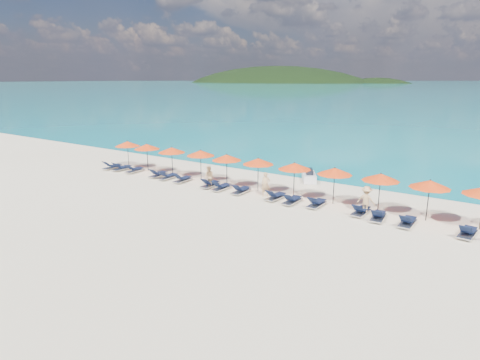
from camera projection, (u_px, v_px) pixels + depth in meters
The scene contains 33 objects.
ground at pixel (211, 211), 22.97m from camera, with size 1400.00×1400.00×0.00m, color beige.
headland_main at pixel (275, 108), 628.43m from camera, with size 374.00×242.00×126.50m.
headland_small at pixel (375, 109), 561.91m from camera, with size 162.00×126.00×85.50m.
jetski at pixel (309, 176), 29.60m from camera, with size 1.96×2.52×0.85m.
beachgoer_a at pixel (266, 184), 25.62m from camera, with size 0.57×0.38×1.58m, color tan.
beachgoer_b at pixel (209, 177), 27.59m from camera, with size 0.75×0.43×1.55m, color tan.
beachgoer_c at pixel (366, 200), 22.31m from camera, with size 1.03×0.48×1.60m, color tan.
umbrella_0 at pixel (127, 144), 33.73m from camera, with size 2.10×2.10×2.28m.
umbrella_1 at pixel (147, 147), 32.34m from camera, with size 2.10×2.10×2.28m.
umbrella_2 at pixel (172, 150), 30.81m from camera, with size 2.10×2.10×2.28m.
umbrella_3 at pixel (201, 153), 29.56m from camera, with size 2.10×2.10×2.28m.
umbrella_4 at pixel (227, 158), 27.91m from camera, with size 2.10×2.10×2.28m.
umbrella_5 at pixel (258, 161), 26.62m from camera, with size 2.10×2.10×2.28m.
umbrella_6 at pixel (295, 166), 25.19m from camera, with size 2.10×2.10×2.28m.
umbrella_7 at pixel (335, 171), 23.82m from camera, with size 2.10×2.10×2.28m.
umbrella_8 at pixel (381, 177), 22.39m from camera, with size 2.10×2.10×2.28m.
umbrella_9 at pixel (430, 184), 20.93m from camera, with size 2.10×2.10×2.28m.
lounger_0 at pixel (112, 166), 33.47m from camera, with size 0.62×1.70×0.66m.
lounger_1 at pixel (122, 168), 32.94m from camera, with size 0.75×1.74×0.66m.
lounger_2 at pixel (134, 170), 32.23m from camera, with size 0.73×1.74×0.66m.
lounger_3 at pixel (158, 174), 30.75m from camera, with size 0.77×1.75×0.66m.
lounger_4 at pixel (168, 176), 30.07m from camera, with size 0.63×1.70×0.66m.
lounger_5 at pixel (183, 179), 29.25m from camera, with size 0.72×1.73×0.66m.
lounger_6 at pixel (210, 184), 27.90m from camera, with size 0.69×1.72×0.66m.
lounger_7 at pixel (221, 187), 27.16m from camera, with size 0.62×1.70×0.66m.
lounger_8 at pixel (241, 190), 26.37m from camera, with size 0.69×1.72×0.66m.
lounger_9 at pixel (276, 196), 25.02m from camera, with size 0.76×1.75×0.66m.
lounger_10 at pixel (292, 200), 24.24m from camera, with size 0.64×1.71×0.66m.
lounger_11 at pixel (317, 203), 23.64m from camera, with size 0.65×1.71×0.66m.
lounger_12 at pixel (361, 211), 22.27m from camera, with size 0.70×1.73×0.66m.
lounger_13 at pixel (378, 216), 21.45m from camera, with size 0.79×1.75×0.66m.
lounger_14 at pixel (407, 222), 20.60m from camera, with size 0.66×1.71×0.66m.
lounger_15 at pixel (468, 232), 19.19m from camera, with size 0.79×1.76×0.66m.
Camera 1 is at (13.67, -17.08, 7.41)m, focal length 30.00 mm.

